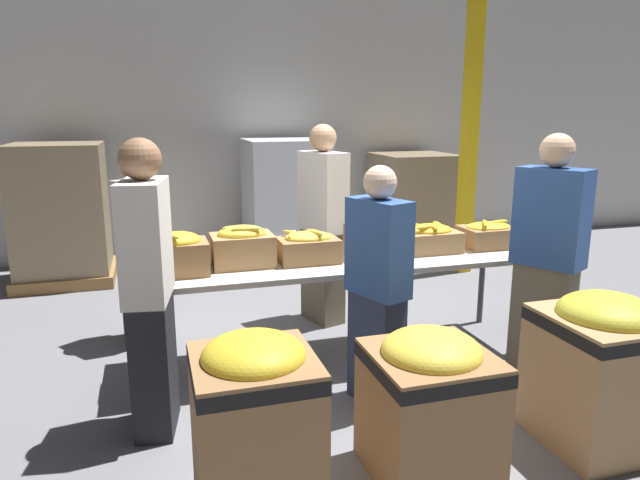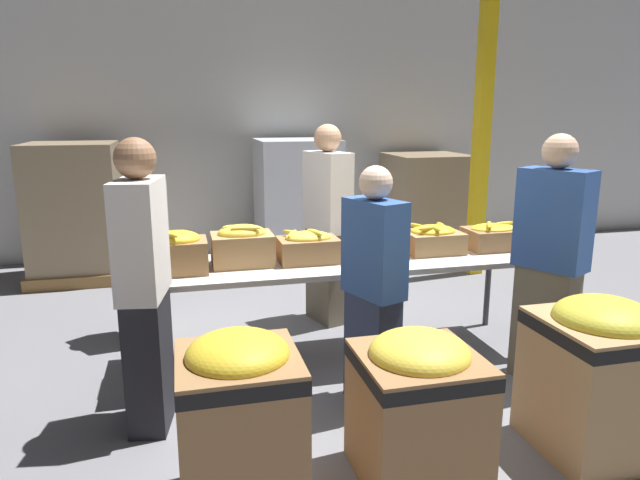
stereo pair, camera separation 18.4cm
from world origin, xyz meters
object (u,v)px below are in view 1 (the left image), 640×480
donation_bin_0 (255,418)px  donation_bin_1 (429,400)px  banana_box_0 (178,253)px  volunteer_4 (323,226)px  banana_box_1 (242,246)px  pallet_stack_1 (286,202)px  volunteer_0 (149,292)px  volunteer_2 (140,251)px  pallet_stack_2 (413,204)px  banana_box_3 (374,237)px  banana_box_4 (430,238)px  pallet_stack_0 (62,214)px  donation_bin_2 (601,365)px  volunteer_3 (547,260)px  volunteer_1 (378,289)px  banana_box_5 (488,234)px  banana_box_2 (308,247)px  support_pillar (472,97)px  sorting_table (343,265)px

donation_bin_0 → donation_bin_1: 0.90m
banana_box_0 → volunteer_4: (1.28, 0.86, -0.05)m
banana_box_1 → pallet_stack_1: 3.09m
volunteer_0 → pallet_stack_1: (1.65, 3.59, -0.11)m
volunteer_0 → volunteer_2: size_ratio=1.13×
volunteer_0 → pallet_stack_2: 4.94m
banana_box_3 → banana_box_4: bearing=5.5°
donation_bin_1 → pallet_stack_2: (2.05, 4.46, 0.22)m
donation_bin_0 → pallet_stack_0: size_ratio=0.58×
donation_bin_2 → volunteer_3: bearing=73.8°
banana_box_4 → volunteer_3: bearing=-54.4°
volunteer_1 → pallet_stack_0: size_ratio=1.02×
banana_box_0 → banana_box_1: size_ratio=0.92×
volunteer_2 → banana_box_5: bearing=39.7°
volunteer_3 → banana_box_2: bearing=37.8°
banana_box_3 → donation_bin_1: size_ratio=0.49×
volunteer_0 → pallet_stack_0: bearing=24.1°
pallet_stack_1 → banana_box_1: bearing=-109.0°
banana_box_1 → pallet_stack_0: size_ratio=0.29×
donation_bin_2 → banana_box_0: bearing=146.8°
banana_box_1 → support_pillar: 3.60m
banana_box_1 → donation_bin_2: banana_box_1 is taller
volunteer_2 → volunteer_4: (1.54, 0.02, 0.11)m
support_pillar → pallet_stack_1: support_pillar is taller
banana_box_2 → banana_box_5: banana_box_2 is taller
pallet_stack_1 → banana_box_5: bearing=-71.2°
banana_box_0 → banana_box_5: 2.45m
banana_box_3 → volunteer_0: size_ratio=0.22×
donation_bin_2 → volunteer_2: bearing=137.3°
banana_box_2 → donation_bin_1: bearing=-81.6°
sorting_table → volunteer_3: bearing=-29.0°
donation_bin_0 → support_pillar: (3.09, 3.39, 1.54)m
donation_bin_2 → pallet_stack_2: pallet_stack_2 is taller
banana_box_3 → pallet_stack_0: 3.79m
pallet_stack_2 → support_pillar: bearing=-82.1°
banana_box_0 → banana_box_4: (1.93, 0.10, -0.04)m
volunteer_1 → volunteer_2: volunteer_1 is taller
support_pillar → banana_box_3: bearing=-135.2°
banana_box_0 → volunteer_0: volunteer_0 is taller
volunteer_0 → support_pillar: size_ratio=0.43×
banana_box_4 → donation_bin_1: banana_box_4 is taller
donation_bin_2 → pallet_stack_0: (-3.31, 4.31, 0.28)m
banana_box_0 → banana_box_3: bearing=2.1°
banana_box_2 → banana_box_5: 1.52m
banana_box_1 → donation_bin_0: size_ratio=0.49×
sorting_table → banana_box_3: 0.31m
volunteer_4 → banana_box_0: bearing=-73.6°
volunteer_3 → volunteer_4: (-1.17, 1.49, 0.02)m
banana_box_0 → donation_bin_2: (2.21, -1.45, -0.46)m
banana_box_1 → support_pillar: bearing=32.7°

